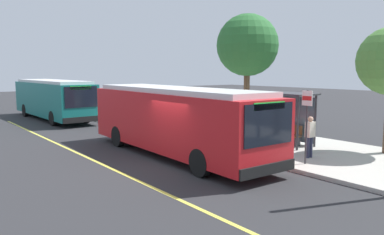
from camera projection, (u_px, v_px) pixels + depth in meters
ground_plane at (176, 166)px, 14.78m from camera, size 120.00×120.00×0.00m
sidewalk_curb at (277, 145)px, 18.41m from camera, size 44.00×6.40×0.15m
lane_stripe_center at (125, 175)px, 13.44m from camera, size 36.00×0.14×0.01m
transit_bus_main at (175, 119)px, 16.35m from camera, size 10.89×2.86×2.95m
transit_bus_second at (53, 98)px, 28.48m from camera, size 10.87×2.74×2.95m
bus_shelter at (283, 107)px, 18.34m from camera, size 2.90×1.60×2.48m
waiting_bench at (286, 134)px, 18.30m from camera, size 1.60×0.48×0.95m
route_sign_post at (307, 117)px, 14.22m from camera, size 0.44×0.08×2.80m
pedestrian_commuter at (310, 134)px, 15.35m from camera, size 0.24×0.40×1.69m
street_tree_near_shelter at (247, 46)px, 22.74m from camera, size 3.71×3.71×6.88m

